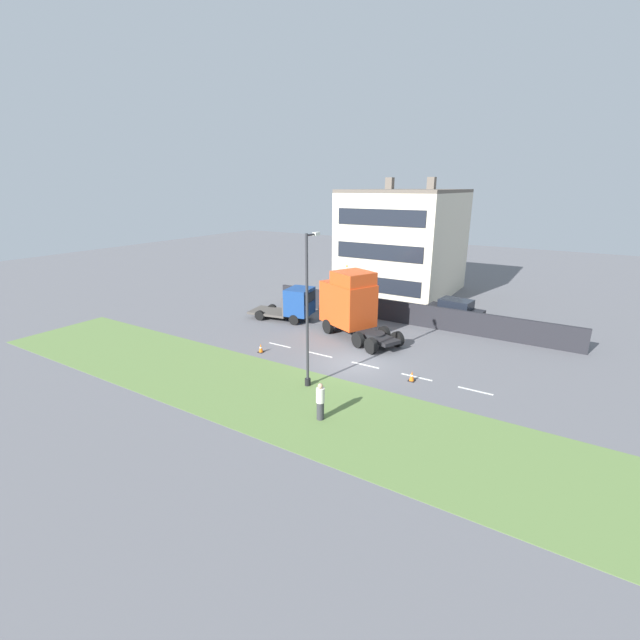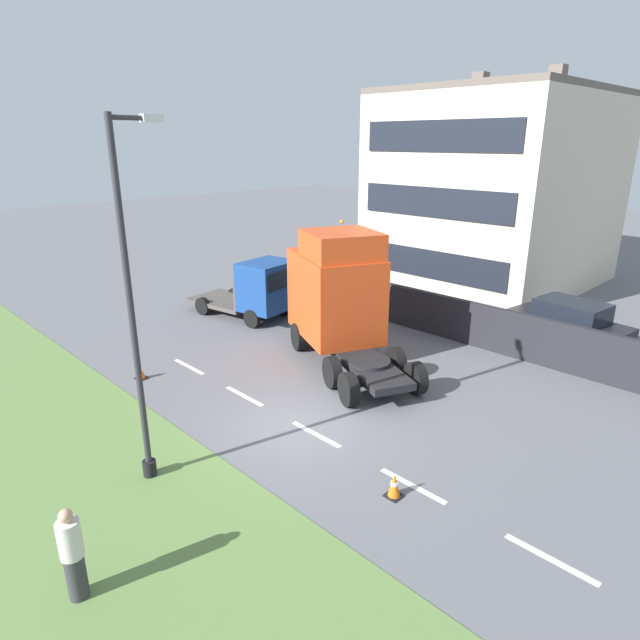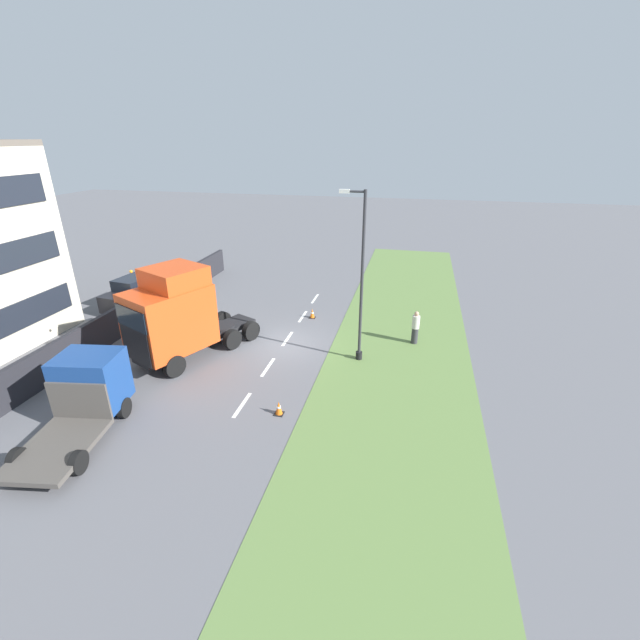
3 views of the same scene
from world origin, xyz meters
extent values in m
plane|color=slate|center=(0.00, 0.00, 0.00)|extent=(120.00, 120.00, 0.00)
cube|color=#607F42|center=(-6.00, 0.00, 0.01)|extent=(7.00, 44.00, 0.01)
cube|color=white|center=(0.00, -7.10, 0.00)|extent=(0.16, 1.80, 0.00)
cube|color=white|center=(0.00, -3.90, 0.00)|extent=(0.16, 1.80, 0.00)
cube|color=white|center=(0.00, -0.70, 0.00)|extent=(0.16, 1.80, 0.00)
cube|color=white|center=(0.00, 2.50, 0.00)|extent=(0.16, 1.80, 0.00)
cube|color=white|center=(0.00, 5.70, 0.00)|extent=(0.16, 1.80, 0.00)
cube|color=#232328|center=(9.00, 0.00, 0.85)|extent=(0.25, 24.00, 1.70)
cube|color=beige|center=(18.54, 4.30, 4.84)|extent=(11.99, 9.37, 9.68)
cube|color=#1E232D|center=(12.51, 4.30, 1.94)|extent=(0.08, 7.96, 1.36)
cube|color=#1E232D|center=(12.51, 4.30, 4.84)|extent=(0.08, 7.96, 1.36)
cube|color=#1E232D|center=(12.51, 4.30, 7.75)|extent=(0.08, 7.96, 1.36)
cube|color=#665B51|center=(18.54, 4.30, 9.83)|extent=(11.99, 9.37, 0.30)
cube|color=#665B51|center=(19.74, 6.64, 10.53)|extent=(0.70, 0.70, 1.10)
cube|color=#665B51|center=(19.74, 2.42, 10.53)|extent=(0.70, 0.70, 1.10)
cube|color=black|center=(3.94, 1.62, 0.67)|extent=(3.97, 6.60, 0.24)
cube|color=#DB4719|center=(4.55, 2.98, 2.26)|extent=(3.76, 4.34, 2.96)
cube|color=black|center=(5.32, 4.66, 1.61)|extent=(1.94, 0.92, 1.66)
cube|color=black|center=(5.32, 4.66, 2.91)|extent=(2.05, 0.97, 0.95)
cube|color=#DB4719|center=(4.33, 2.48, 4.19)|extent=(3.12, 3.13, 0.90)
sphere|color=orange|center=(5.63, 3.69, 4.71)|extent=(0.14, 0.14, 0.14)
cylinder|color=black|center=(3.32, 0.26, 0.85)|extent=(1.80, 1.80, 0.12)
cylinder|color=black|center=(3.86, 4.20, 0.52)|extent=(0.72, 1.08, 1.04)
cylinder|color=black|center=(5.93, 3.26, 0.52)|extent=(0.72, 1.08, 1.04)
cylinder|color=black|center=(2.42, 1.03, 0.52)|extent=(0.72, 1.08, 1.04)
cylinder|color=black|center=(4.50, 0.09, 0.52)|extent=(0.72, 1.08, 1.04)
cylinder|color=black|center=(1.88, -0.18, 0.52)|extent=(0.72, 1.08, 1.04)
cylinder|color=black|center=(3.95, -1.12, 0.52)|extent=(0.72, 1.08, 1.04)
cube|color=navy|center=(5.19, 7.60, 1.62)|extent=(2.49, 2.11, 2.08)
cube|color=black|center=(5.33, 6.71, 2.04)|extent=(1.95, 0.35, 0.75)
cube|color=#4C4742|center=(4.78, 10.11, 0.49)|extent=(2.74, 3.62, 0.18)
cube|color=#4C4742|center=(5.04, 8.53, 1.31)|extent=(2.22, 0.46, 1.46)
cylinder|color=black|center=(6.21, 7.77, 0.40)|extent=(0.37, 0.83, 0.80)
cylinder|color=black|center=(4.16, 7.44, 0.40)|extent=(0.37, 0.83, 0.80)
cylinder|color=black|center=(5.72, 10.78, 0.40)|extent=(0.37, 0.83, 0.80)
cylinder|color=black|center=(3.67, 10.45, 0.40)|extent=(0.37, 0.83, 0.80)
cube|color=black|center=(10.76, -2.97, 0.79)|extent=(2.37, 4.44, 1.04)
cube|color=black|center=(10.75, -3.08, 1.66)|extent=(1.86, 2.51, 0.69)
cylinder|color=black|center=(10.06, -1.50, 0.32)|extent=(0.28, 0.66, 0.64)
cylinder|color=black|center=(11.81, -1.72, 0.32)|extent=(0.28, 0.66, 0.64)
cylinder|color=black|center=(9.71, -4.23, 0.32)|extent=(0.28, 0.66, 0.64)
cylinder|color=black|center=(11.46, -4.45, 0.32)|extent=(0.28, 0.66, 0.64)
cylinder|color=black|center=(-4.11, 0.72, 0.20)|extent=(0.31, 0.31, 0.40)
cylinder|color=#2D2D33|center=(-4.11, 0.72, 4.04)|extent=(0.14, 0.14, 8.08)
cylinder|color=#2D2D33|center=(-3.66, 0.72, 7.98)|extent=(0.90, 0.10, 0.10)
cube|color=silver|center=(-3.21, 0.72, 7.98)|extent=(0.44, 0.20, 0.16)
cylinder|color=#333338|center=(-6.72, -1.69, 0.44)|extent=(0.34, 0.34, 0.88)
cylinder|color=beige|center=(-6.72, -1.69, 1.22)|extent=(0.39, 0.39, 0.69)
sphere|color=tan|center=(-6.72, -1.69, 1.69)|extent=(0.24, 0.24, 0.24)
cube|color=black|center=(-1.67, 5.95, 0.01)|extent=(0.36, 0.36, 0.03)
cone|color=orange|center=(-1.67, 5.95, 0.31)|extent=(0.28, 0.28, 0.55)
cylinder|color=white|center=(-1.67, 5.95, 0.33)|extent=(0.17, 0.17, 0.07)
cube|color=black|center=(-0.62, -3.83, 0.01)|extent=(0.36, 0.36, 0.03)
cone|color=orange|center=(-0.62, -3.83, 0.31)|extent=(0.28, 0.28, 0.55)
cylinder|color=white|center=(-0.62, -3.83, 0.33)|extent=(0.17, 0.17, 0.07)
camera|label=1|loc=(-21.52, -10.86, 10.24)|focal=24.00mm
camera|label=2|loc=(-8.87, -9.83, 7.55)|focal=30.00mm
camera|label=3|loc=(-6.39, 19.31, 10.12)|focal=24.00mm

